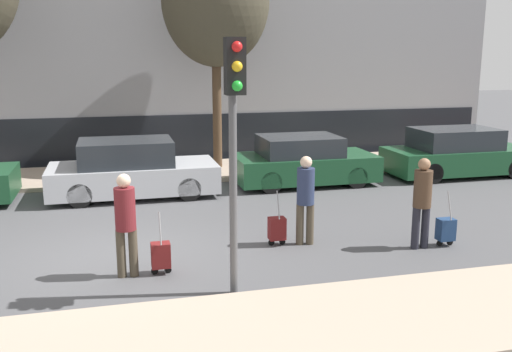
# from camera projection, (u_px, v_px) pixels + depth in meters

# --- Properties ---
(ground_plane) EXTENTS (80.00, 80.00, 0.00)m
(ground_plane) POSITION_uv_depth(u_px,v_px,m) (118.00, 254.00, 10.61)
(ground_plane) COLOR #4C4C4F
(sidewalk_near) EXTENTS (28.00, 2.50, 0.12)m
(sidewalk_near) POSITION_uv_depth(u_px,v_px,m) (124.00, 351.00, 7.05)
(sidewalk_near) COLOR tan
(sidewalk_near) RESTS_ON ground_plane
(sidewalk_far) EXTENTS (28.00, 3.00, 0.12)m
(sidewalk_far) POSITION_uv_depth(u_px,v_px,m) (114.00, 175.00, 17.23)
(sidewalk_far) COLOR tan
(sidewalk_far) RESTS_ON ground_plane
(building_facade) EXTENTS (28.00, 3.03, 10.13)m
(building_facade) POSITION_uv_depth(u_px,v_px,m) (105.00, 12.00, 19.67)
(building_facade) COLOR gray
(building_facade) RESTS_ON ground_plane
(parked_car_1) EXTENTS (4.28, 1.89, 1.49)m
(parked_car_1) POSITION_uv_depth(u_px,v_px,m) (132.00, 170.00, 14.79)
(parked_car_1) COLOR #B7BABF
(parked_car_1) RESTS_ON ground_plane
(parked_car_2) EXTENTS (3.99, 1.90, 1.39)m
(parked_car_2) POSITION_uv_depth(u_px,v_px,m) (303.00, 162.00, 16.19)
(parked_car_2) COLOR #194728
(parked_car_2) RESTS_ON ground_plane
(parked_car_3) EXTENTS (4.43, 1.86, 1.45)m
(parked_car_3) POSITION_uv_depth(u_px,v_px,m) (458.00, 154.00, 17.32)
(parked_car_3) COLOR #194728
(parked_car_3) RESTS_ON ground_plane
(pedestrian_left) EXTENTS (0.35, 0.34, 1.76)m
(pedestrian_left) POSITION_uv_depth(u_px,v_px,m) (126.00, 219.00, 9.36)
(pedestrian_left) COLOR #4C4233
(pedestrian_left) RESTS_ON ground_plane
(trolley_left) EXTENTS (0.34, 0.29, 1.09)m
(trolley_left) POSITION_uv_depth(u_px,v_px,m) (161.00, 255.00, 9.61)
(trolley_left) COLOR maroon
(trolley_left) RESTS_ON ground_plane
(pedestrian_center) EXTENTS (0.35, 0.34, 1.75)m
(pedestrian_center) POSITION_uv_depth(u_px,v_px,m) (306.00, 195.00, 10.97)
(pedestrian_center) COLOR #4C4233
(pedestrian_center) RESTS_ON ground_plane
(trolley_center) EXTENTS (0.34, 0.29, 1.09)m
(trolley_center) POSITION_uv_depth(u_px,v_px,m) (277.00, 229.00, 11.06)
(trolley_center) COLOR maroon
(trolley_center) RESTS_ON ground_plane
(pedestrian_right) EXTENTS (0.35, 0.34, 1.76)m
(pedestrian_right) POSITION_uv_depth(u_px,v_px,m) (422.00, 198.00, 10.74)
(pedestrian_right) COLOR #23232D
(pedestrian_right) RESTS_ON ground_plane
(trolley_right) EXTENTS (0.34, 0.29, 1.09)m
(trolley_right) POSITION_uv_depth(u_px,v_px,m) (446.00, 229.00, 11.01)
(trolley_right) COLOR navy
(trolley_right) RESTS_ON ground_plane
(traffic_light) EXTENTS (0.28, 0.47, 3.89)m
(traffic_light) POSITION_uv_depth(u_px,v_px,m) (234.00, 117.00, 8.21)
(traffic_light) COLOR #515154
(traffic_light) RESTS_ON ground_plane
(parked_bicycle) EXTENTS (1.77, 0.06, 0.96)m
(parked_bicycle) POSITION_uv_depth(u_px,v_px,m) (147.00, 160.00, 17.37)
(parked_bicycle) COLOR black
(parked_bicycle) RESTS_ON sidewalk_far
(bare_tree_near_crossing) EXTENTS (3.26, 3.26, 7.11)m
(bare_tree_near_crossing) POSITION_uv_depth(u_px,v_px,m) (216.00, 0.00, 17.14)
(bare_tree_near_crossing) COLOR #4C3826
(bare_tree_near_crossing) RESTS_ON sidewalk_far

